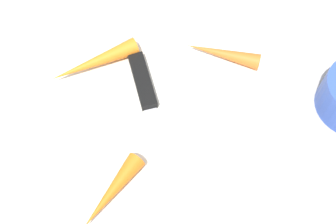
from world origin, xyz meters
TOP-DOWN VIEW (x-y plane):
  - ground_plane at (0.00, 0.00)m, footprint 1.40×1.40m
  - cutting_board at (0.00, 0.00)m, footprint 0.36×0.26m
  - knife at (-0.02, 0.04)m, footprint 0.03×0.20m
  - carrot_shortest at (-0.09, -0.10)m, footprint 0.09×0.09m
  - carrot_medium at (0.10, 0.07)m, footprint 0.11×0.07m
  - carrot_longest at (-0.09, 0.09)m, footprint 0.13×0.06m

SIDE VIEW (x-z plane):
  - ground_plane at x=0.00m, z-range 0.00..0.00m
  - cutting_board at x=0.00m, z-range 0.00..0.01m
  - knife at x=-0.02m, z-range 0.01..0.02m
  - carrot_medium at x=0.10m, z-range 0.01..0.04m
  - carrot_shortest at x=-0.09m, z-range 0.01..0.04m
  - carrot_longest at x=-0.09m, z-range 0.01..0.04m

